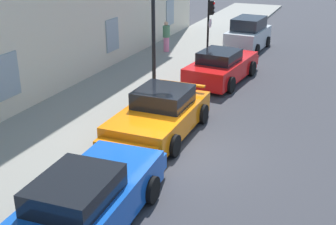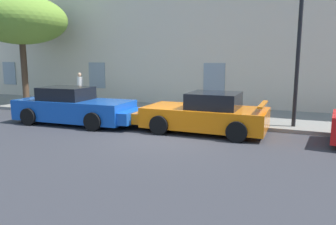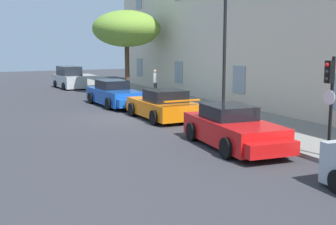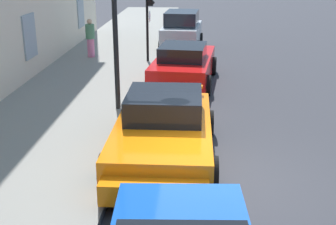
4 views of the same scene
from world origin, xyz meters
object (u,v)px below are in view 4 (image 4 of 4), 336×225
traffic_light (149,10)px  hatchback_distant (182,32)px  pedestrian_strolling (90,38)px  sportscar_yellow_flank (163,135)px  sportscar_white_middle (184,65)px

traffic_light → hatchback_distant: bearing=-19.4°
traffic_light → pedestrian_strolling: traffic_light is taller
sportscar_yellow_flank → hatchback_distant: (12.46, 0.03, 0.19)m
hatchback_distant → traffic_light: size_ratio=1.22×
sportscar_yellow_flank → traffic_light: traffic_light is taller
pedestrian_strolling → traffic_light: bearing=-103.4°
traffic_light → sportscar_white_middle: bearing=-150.4°
sportscar_yellow_flank → pedestrian_strolling: (9.69, 3.80, 0.34)m
hatchback_distant → sportscar_yellow_flank: bearing=-179.9°
sportscar_yellow_flank → sportscar_white_middle: sportscar_yellow_flank is taller
sportscar_yellow_flank → traffic_light: size_ratio=1.54×
sportscar_yellow_flank → sportscar_white_middle: bearing=-2.4°
sportscar_yellow_flank → pedestrian_strolling: 10.42m
sportscar_yellow_flank → hatchback_distant: 12.46m
hatchback_distant → sportscar_white_middle: bearing=-177.1°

